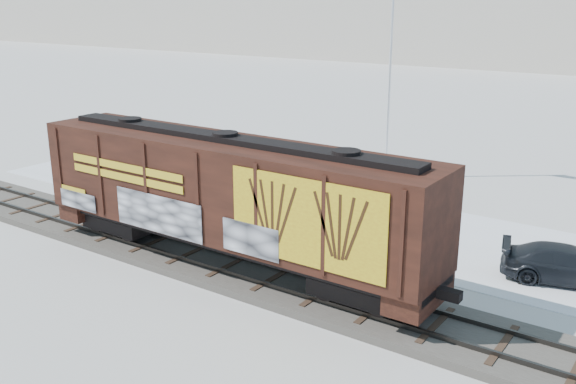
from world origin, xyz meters
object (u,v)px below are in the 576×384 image
Objects in this scene: car_white at (270,189)px; car_dark at (567,265)px; car_silver at (234,190)px; flagpole at (390,101)px; hopper_railcar at (227,193)px.

car_dark is (13.99, -1.25, -0.12)m from car_white.
car_silver reaches higher than car_dark.
car_white is at bearing -107.55° from flagpole.
hopper_railcar is at bearing -129.40° from car_white.
hopper_railcar reaches higher than car_silver.
flagpole is 15.11m from car_dark.
hopper_railcar is 3.44× the size of car_white.
hopper_railcar reaches higher than car_dark.
car_white is at bearing -73.91° from car_silver.
flagpole is 2.62× the size of car_dark.
car_white is at bearing 69.80° from car_dark.
car_white is (-3.54, 7.35, -2.22)m from hopper_railcar.
hopper_railcar is 3.60× the size of car_dark.
hopper_railcar is at bearing 105.17° from car_dark.
car_silver is at bearing -114.55° from flagpole.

